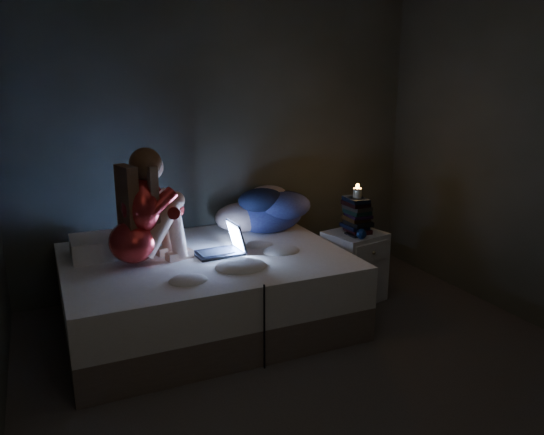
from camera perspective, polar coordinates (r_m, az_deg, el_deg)
floor at (r=3.40m, az=6.45°, el=-17.49°), size 3.60×3.80×0.02m
wall_back at (r=4.64m, az=-5.23°, el=8.55°), size 3.60×0.02×2.60m
bed at (r=4.01m, az=-7.11°, el=-7.70°), size 1.99×1.49×0.55m
pillow at (r=4.04m, az=-17.33°, el=-2.88°), size 0.50×0.35×0.14m
woman at (r=3.67m, az=-14.93°, el=0.93°), size 0.57×0.44×0.81m
laptop at (r=3.87m, az=-5.85°, el=-2.26°), size 0.36×0.27×0.24m
clothes_pile at (r=4.49m, az=-0.57°, el=1.16°), size 0.78×0.69×0.39m
nightstand at (r=4.47m, az=8.80°, el=-5.17°), size 0.50×0.47×0.58m
book_stack at (r=4.36m, az=9.06°, el=0.17°), size 0.19×0.25×0.27m
candle at (r=4.32m, az=9.15°, el=2.44°), size 0.07×0.07×0.08m
phone at (r=4.30m, az=8.43°, el=-1.82°), size 0.09×0.15×0.01m
blue_orb at (r=4.20m, az=9.09°, el=-1.77°), size 0.08×0.08×0.08m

